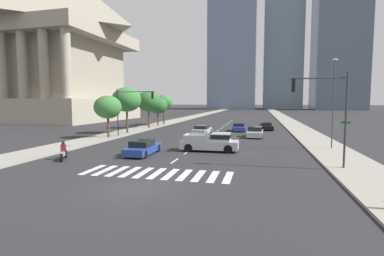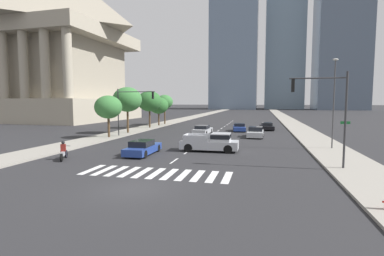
# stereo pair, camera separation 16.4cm
# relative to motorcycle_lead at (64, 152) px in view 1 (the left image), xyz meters

# --- Properties ---
(ground_plane) EXTENTS (800.00, 800.00, 0.00)m
(ground_plane) POSITION_rel_motorcycle_lead_xyz_m (8.52, -5.84, -0.58)
(ground_plane) COLOR #28282B
(sidewalk_east) EXTENTS (4.00, 260.00, 0.15)m
(sidewalk_east) POSITION_rel_motorcycle_lead_xyz_m (21.19, 24.16, -0.51)
(sidewalk_east) COLOR gray
(sidewalk_east) RESTS_ON ground
(sidewalk_west) EXTENTS (4.00, 260.00, 0.15)m
(sidewalk_west) POSITION_rel_motorcycle_lead_xyz_m (-4.14, 24.16, -0.51)
(sidewalk_west) COLOR gray
(sidewalk_west) RESTS_ON ground
(crosswalk_near) EXTENTS (9.45, 2.87, 0.01)m
(crosswalk_near) POSITION_rel_motorcycle_lead_xyz_m (8.52, -2.51, -0.58)
(crosswalk_near) COLOR silver
(crosswalk_near) RESTS_ON ground
(lane_divider_center) EXTENTS (0.14, 50.00, 0.01)m
(lane_divider_center) POSITION_rel_motorcycle_lead_xyz_m (8.52, 25.49, -0.58)
(lane_divider_center) COLOR silver
(lane_divider_center) RESTS_ON ground
(motorcycle_lead) EXTENTS (1.14, 2.04, 1.49)m
(motorcycle_lead) POSITION_rel_motorcycle_lead_xyz_m (0.00, 0.00, 0.00)
(motorcycle_lead) COLOR black
(motorcycle_lead) RESTS_ON ground
(pickup_truck) EXTENTS (5.24, 2.16, 1.67)m
(pickup_truck) POSITION_rel_motorcycle_lead_xyz_m (10.65, 6.50, 0.23)
(pickup_truck) COLOR #B7BABF
(pickup_truck) RESTS_ON ground
(sedan_blue_0) EXTENTS (1.85, 4.77, 1.24)m
(sedan_blue_0) POSITION_rel_motorcycle_lead_xyz_m (5.11, 3.53, -0.01)
(sedan_blue_0) COLOR navy
(sedan_blue_0) RESTS_ON ground
(sedan_silver_1) EXTENTS (2.07, 4.76, 1.33)m
(sedan_silver_1) POSITION_rel_motorcycle_lead_xyz_m (14.31, 18.29, 0.03)
(sedan_silver_1) COLOR #B7BABF
(sedan_silver_1) RESTS_ON ground
(sedan_blue_2) EXTENTS (2.23, 4.43, 1.19)m
(sedan_blue_2) POSITION_rel_motorcycle_lead_xyz_m (11.73, 25.57, -0.03)
(sedan_blue_2) COLOR navy
(sedan_blue_2) RESTS_ON ground
(sedan_silver_3) EXTENTS (2.12, 4.73, 1.23)m
(sedan_silver_3) POSITION_rel_motorcycle_lead_xyz_m (7.04, 20.28, -0.01)
(sedan_silver_3) COLOR #B7BABF
(sedan_silver_3) RESTS_ON ground
(sedan_black_4) EXTENTS (2.26, 4.78, 1.18)m
(sedan_black_4) POSITION_rel_motorcycle_lead_xyz_m (15.86, 28.53, -0.03)
(sedan_black_4) COLOR black
(sedan_black_4) RESTS_ON ground
(traffic_signal_near) EXTENTS (3.88, 0.28, 6.31)m
(traffic_signal_near) POSITION_rel_motorcycle_lead_xyz_m (19.04, 1.13, 3.82)
(traffic_signal_near) COLOR #333335
(traffic_signal_near) RESTS_ON sidewalk_east
(traffic_signal_far) EXTENTS (5.29, 0.28, 6.00)m
(traffic_signal_far) POSITION_rel_motorcycle_lead_xyz_m (-1.08, 14.89, 3.71)
(traffic_signal_far) COLOR #333335
(traffic_signal_far) RESTS_ON sidewalk_west
(street_lamp_east) EXTENTS (0.50, 0.24, 8.31)m
(street_lamp_east) POSITION_rel_motorcycle_lead_xyz_m (21.49, 9.93, 4.33)
(street_lamp_east) COLOR #3F3F42
(street_lamp_east) RESTS_ON sidewalk_east
(street_tree_nearest) EXTENTS (3.34, 3.34, 5.12)m
(street_tree_nearest) POSITION_rel_motorcycle_lead_xyz_m (-3.34, 13.09, 3.25)
(street_tree_nearest) COLOR #4C3823
(street_tree_nearest) RESTS_ON sidewalk_west
(street_tree_second) EXTENTS (4.05, 4.05, 6.38)m
(street_tree_second) POSITION_rel_motorcycle_lead_xyz_m (-3.34, 18.43, 4.21)
(street_tree_second) COLOR #4C3823
(street_tree_second) RESTS_ON sidewalk_west
(street_tree_third) EXTENTS (4.05, 4.05, 6.15)m
(street_tree_third) POSITION_rel_motorcycle_lead_xyz_m (-3.34, 26.84, 3.98)
(street_tree_third) COLOR #4C3823
(street_tree_third) RESTS_ON sidewalk_west
(street_tree_fourth) EXTENTS (3.57, 3.57, 5.16)m
(street_tree_fourth) POSITION_rel_motorcycle_lead_xyz_m (-3.34, 31.38, 3.20)
(street_tree_fourth) COLOR #4C3823
(street_tree_fourth) RESTS_ON sidewalk_west
(street_tree_fifth) EXTENTS (3.19, 3.19, 5.67)m
(street_tree_fifth) POSITION_rel_motorcycle_lead_xyz_m (-3.34, 34.85, 3.86)
(street_tree_fifth) COLOR #4C3823
(street_tree_fifth) RESTS_ON sidewalk_west
(war_memorial) EXTENTS (30.50, 30.50, 37.25)m
(war_memorial) POSITION_rel_motorcycle_lead_xyz_m (-33.07, 43.39, 18.70)
(war_memorial) COLOR #A89E89
(war_memorial) RESTS_ON ground
(office_tower_center_skyline) EXTENTS (22.30, 23.97, 87.23)m
(office_tower_center_skyline) POSITION_rel_motorcycle_lead_xyz_m (28.01, 171.78, 38.00)
(office_tower_center_skyline) COLOR #7A93A8
(office_tower_center_skyline) RESTS_ON ground
(office_tower_right_skyline) EXTENTS (25.64, 24.28, 107.10)m
(office_tower_right_skyline) POSITION_rel_motorcycle_lead_xyz_m (56.41, 157.31, 47.92)
(office_tower_right_skyline) COLOR slate
(office_tower_right_skyline) RESTS_ON ground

